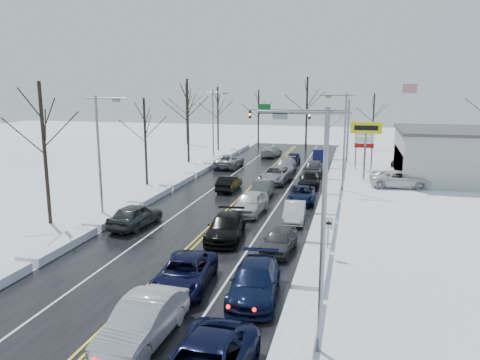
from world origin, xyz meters
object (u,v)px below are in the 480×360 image
(tires_plus_sign, at_px, (366,132))
(oncoming_car_0, at_px, (229,190))
(traffic_signal_mast, at_px, (309,118))
(flagpole, at_px, (402,115))

(tires_plus_sign, relative_size, oncoming_car_0, 1.40)
(traffic_signal_mast, distance_m, tires_plus_sign, 13.92)
(tires_plus_sign, bearing_deg, traffic_signal_mast, 120.46)
(flagpole, height_order, oncoming_car_0, flagpole)
(tires_plus_sign, height_order, flagpole, flagpole)
(traffic_signal_mast, relative_size, oncoming_car_0, 3.10)
(oncoming_car_0, bearing_deg, tires_plus_sign, -144.24)
(tires_plus_sign, xyz_separation_m, oncoming_car_0, (-12.34, -8.67, -4.99))
(tires_plus_sign, distance_m, oncoming_car_0, 15.89)
(traffic_signal_mast, bearing_deg, tires_plus_sign, -59.54)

